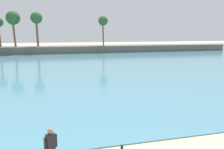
# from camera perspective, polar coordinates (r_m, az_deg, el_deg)

# --- Properties ---
(sea) EXTENTS (220.00, 93.18, 0.06)m
(sea) POSITION_cam_1_polar(r_m,az_deg,el_deg) (56.65, -13.06, 4.47)
(sea) COLOR teal
(sea) RESTS_ON ground
(palm_headland) EXTENTS (96.77, 6.07, 12.57)m
(palm_headland) POSITION_cam_1_polar(r_m,az_deg,el_deg) (62.98, -16.15, 7.06)
(palm_headland) COLOR #605B54
(palm_headland) RESTS_ON ground
(person_rigging_by_gear) EXTENTS (0.50, 0.34, 1.67)m
(person_rigging_by_gear) POSITION_cam_1_polar(r_m,az_deg,el_deg) (9.66, -14.45, -16.58)
(person_rigging_by_gear) COLOR #23232D
(person_rigging_by_gear) RESTS_ON ground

